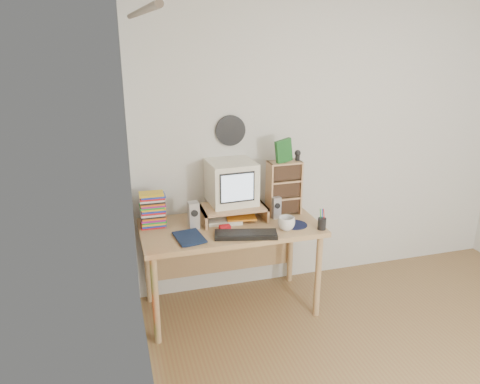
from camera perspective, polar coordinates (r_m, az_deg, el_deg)
back_wall at (r=4.22m, az=11.13°, el=5.72°), size 3.50×0.00×3.50m
left_wall at (r=2.12m, az=-10.48°, el=-7.77°), size 0.00×3.50×3.50m
curtain at (r=2.60m, az=-10.62°, el=-5.01°), size 0.00×2.20×2.20m
wall_disc at (r=3.83m, az=-1.17°, el=7.50°), size 0.25×0.02×0.25m
desk at (r=3.80m, az=-1.42°, el=-5.58°), size 1.40×0.70×0.75m
monitor_riser at (r=3.75m, az=-0.85°, el=-2.09°), size 0.52×0.30×0.12m
crt_monitor at (r=3.73m, az=-0.89°, el=1.02°), size 0.38×0.38×0.34m
speaker_left at (r=3.62m, az=-5.68°, el=-2.82°), size 0.08×0.08×0.21m
speaker_right at (r=3.81m, az=4.38°, el=-1.88°), size 0.07×0.07×0.18m
keyboard at (r=3.48m, az=0.72°, el=-5.22°), size 0.49×0.26×0.03m
dvd_stack at (r=3.68m, az=-10.58°, el=-2.25°), size 0.19×0.14×0.26m
cd_rack at (r=3.86m, az=5.37°, el=0.50°), size 0.27×0.15×0.45m
mug at (r=3.60m, az=5.68°, el=-3.83°), size 0.13×0.13×0.10m
diary at (r=3.44m, az=-7.73°, el=-5.60°), size 0.26×0.21×0.05m
mousepad at (r=3.71m, az=6.62°, el=-3.98°), size 0.24×0.24×0.00m
pen_cup at (r=3.64m, az=9.97°, el=-3.56°), size 0.08×0.08×0.13m
papers at (r=3.76m, az=-1.16°, el=-3.29°), size 0.29×0.23×0.04m
red_box at (r=3.58m, az=-1.85°, el=-4.41°), size 0.09×0.06×0.04m
game_box at (r=3.75m, az=5.34°, el=5.00°), size 0.15×0.07×0.19m
webcam at (r=3.82m, az=7.04°, el=4.46°), size 0.06×0.06×0.09m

